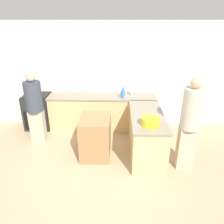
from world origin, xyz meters
TOP-DOWN VIEW (x-y plane):
  - ground_plane at (0.00, 0.00)m, footprint 14.00×14.00m
  - wall_back at (0.00, 2.27)m, footprint 8.00×0.06m
  - counter_back at (0.00, 1.95)m, footprint 2.74×0.62m
  - counter_peninsula at (1.03, 0.83)m, footprint 0.69×1.68m
  - range_oven at (-1.71, 1.95)m, footprint 0.67×0.60m
  - island_table at (-0.06, 0.70)m, footprint 0.62×0.76m
  - mixing_bowl at (1.02, 0.36)m, footprint 0.35×0.35m
  - dish_soap_bottle at (0.55, 2.04)m, footprint 0.08×0.08m
  - vinegar_bottle_clear at (0.76, 2.05)m, footprint 0.08×0.08m
  - water_bottle_blue at (0.52, 1.83)m, footprint 0.08×0.08m
  - person_by_range at (-1.48, 1.21)m, footprint 0.37×0.37m
  - person_at_peninsula at (1.74, 0.33)m, footprint 0.37×0.37m

SIDE VIEW (x-z plane):
  - ground_plane at x=0.00m, z-range 0.00..0.00m
  - island_table at x=-0.06m, z-range 0.00..0.87m
  - counter_back at x=0.00m, z-range 0.00..0.92m
  - counter_peninsula at x=1.03m, z-range 0.00..0.92m
  - range_oven at x=-1.71m, z-range 0.00..0.93m
  - person_by_range at x=-1.48m, z-range 0.06..1.75m
  - mixing_bowl at x=1.02m, z-range 0.92..1.06m
  - dish_soap_bottle at x=0.55m, z-range 0.90..1.09m
  - person_at_peninsula at x=1.74m, z-range 0.08..1.92m
  - vinegar_bottle_clear at x=0.76m, z-range 0.89..1.12m
  - water_bottle_blue at x=0.52m, z-range 0.89..1.16m
  - wall_back at x=0.00m, z-range 0.00..2.70m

